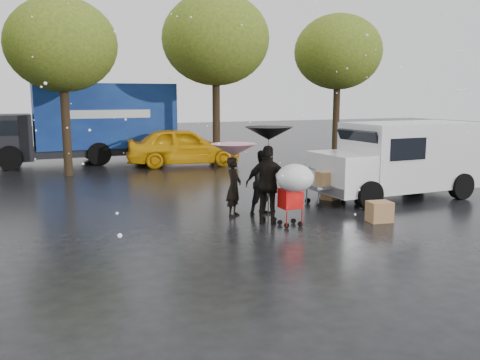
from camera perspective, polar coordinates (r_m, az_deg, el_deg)
name	(u,v)px	position (r m, az deg, el deg)	size (l,w,h in m)	color
ground	(275,227)	(11.64, 3.90, -5.34)	(90.00, 90.00, 0.00)	black
person_pink	(234,187)	(12.55, -0.69, -0.78)	(0.54, 0.35, 1.48)	black
person_middle	(265,183)	(12.69, 2.79, -0.32)	(0.79, 0.62, 1.64)	black
person_black	(268,185)	(11.83, 3.21, -0.54)	(1.08, 0.45, 1.84)	black
umbrella_pink	(234,150)	(12.42, -0.70, 3.39)	(1.13, 1.13, 1.81)	#4C4C4C
umbrella_black	(269,134)	(11.68, 3.26, 5.23)	(1.12, 1.12, 2.27)	#4C4C4C
vendor_cart	(336,178)	(14.24, 10.69, 0.22)	(1.52, 0.80, 1.27)	slate
shopping_cart	(294,181)	(11.47, 6.11, -0.16)	(0.84, 0.84, 1.46)	#AF0B0A
white_van	(400,158)	(15.59, 17.50, 2.35)	(4.91, 2.18, 2.20)	silver
blue_truck	(86,123)	(23.66, -16.90, 6.10)	(8.30, 2.60, 3.50)	navy
box_ground_near	(379,212)	(12.55, 15.39, -3.44)	(0.54, 0.43, 0.49)	#9B7543
box_ground_far	(331,193)	(14.96, 10.15, -1.39)	(0.50, 0.39, 0.39)	#9B7543
yellow_taxi	(184,146)	(21.98, -6.35, 3.78)	(1.94, 4.83, 1.65)	#F4AD0C
tree_row	(144,42)	(20.62, -10.72, 15.00)	(21.60, 4.40, 7.12)	black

